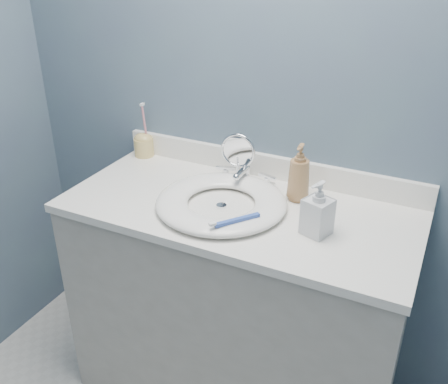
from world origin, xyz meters
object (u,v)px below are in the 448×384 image
Objects in this scene: soap_bottle_amber at (299,173)px; toothbrush_holder at (144,144)px; makeup_mirror at (238,156)px; soap_bottle_clear at (318,208)px.

soap_bottle_amber is 0.89× the size of toothbrush_holder.
soap_bottle_amber is 0.71m from toothbrush_holder.
makeup_mirror is at bearing 170.86° from soap_bottle_amber.
toothbrush_holder is (-0.46, 0.06, -0.05)m from makeup_mirror.
soap_bottle_amber is 1.16× the size of soap_bottle_clear.
soap_bottle_clear is (0.12, -0.19, -0.01)m from soap_bottle_amber.
toothbrush_holder reaches higher than soap_bottle_clear.
soap_bottle_amber is at bearing -7.18° from toothbrush_holder.
soap_bottle_clear is 0.88m from toothbrush_holder.
soap_bottle_amber reaches higher than makeup_mirror.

